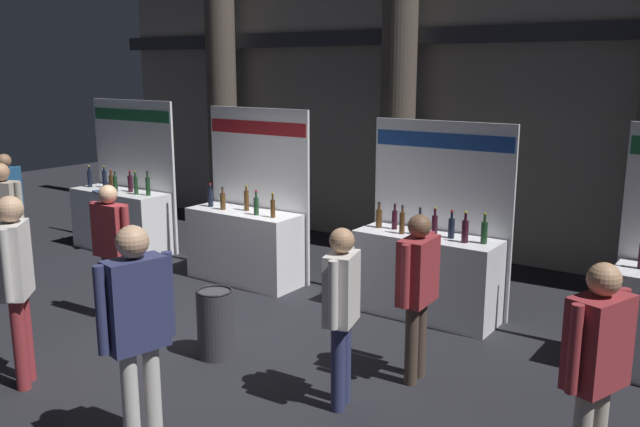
{
  "coord_description": "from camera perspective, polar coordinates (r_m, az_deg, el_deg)",
  "views": [
    {
      "loc": [
        4.92,
        -5.17,
        2.89
      ],
      "look_at": [
        0.62,
        0.98,
        1.25
      ],
      "focal_mm": 37.67,
      "sensor_mm": 36.0,
      "label": 1
    }
  ],
  "objects": [
    {
      "name": "ground_plane",
      "position": [
        7.7,
        -8.14,
        -9.85
      ],
      "size": [
        25.4,
        25.4,
        0.0
      ],
      "primitive_type": "plane",
      "color": "black"
    },
    {
      "name": "hall_colonnade",
      "position": [
        10.8,
        8.02,
        12.88
      ],
      "size": [
        12.7,
        1.02,
        6.09
      ],
      "color": "gray",
      "rests_on": "ground_plane"
    },
    {
      "name": "exhibitor_booth_0",
      "position": [
        11.2,
        -16.4,
        0.0
      ],
      "size": [
        1.82,
        0.73,
        2.39
      ],
      "color": "white",
      "rests_on": "ground_plane"
    },
    {
      "name": "exhibitor_booth_1",
      "position": [
        9.24,
        -6.29,
        -2.11
      ],
      "size": [
        1.7,
        0.66,
        2.36
      ],
      "color": "white",
      "rests_on": "ground_plane"
    },
    {
      "name": "exhibitor_booth_2",
      "position": [
        7.99,
        9.14,
        -4.54
      ],
      "size": [
        1.77,
        0.66,
        2.28
      ],
      "color": "white",
      "rests_on": "ground_plane"
    },
    {
      "name": "trash_bin",
      "position": [
        6.96,
        -8.88,
        -9.18
      ],
      "size": [
        0.37,
        0.37,
        0.71
      ],
      "color": "#38383D",
      "rests_on": "ground_plane"
    },
    {
      "name": "visitor_0",
      "position": [
        5.71,
        1.83,
        -7.67
      ],
      "size": [
        0.31,
        0.51,
        1.59
      ],
      "rotation": [
        0.0,
        0.0,
        4.98
      ],
      "color": "navy",
      "rests_on": "ground_plane"
    },
    {
      "name": "visitor_1",
      "position": [
        6.23,
        8.29,
        -5.82
      ],
      "size": [
        0.26,
        0.62,
        1.6
      ],
      "rotation": [
        0.0,
        0.0,
        1.62
      ],
      "color": "#47382D",
      "rests_on": "ground_plane"
    },
    {
      "name": "visitor_2",
      "position": [
        8.02,
        -17.33,
        -2.29
      ],
      "size": [
        0.58,
        0.22,
        1.6
      ],
      "rotation": [
        0.0,
        0.0,
        3.2
      ],
      "color": "#47382D",
      "rests_on": "ground_plane"
    },
    {
      "name": "visitor_3",
      "position": [
        9.35,
        -25.22,
        -0.32
      ],
      "size": [
        0.49,
        0.38,
        1.73
      ],
      "rotation": [
        0.0,
        0.0,
        0.45
      ],
      "color": "#23232D",
      "rests_on": "ground_plane"
    },
    {
      "name": "visitor_4",
      "position": [
        5.12,
        -15.28,
        -8.76
      ],
      "size": [
        0.31,
        0.59,
        1.8
      ],
      "rotation": [
        0.0,
        0.0,
        4.48
      ],
      "color": "silver",
      "rests_on": "ground_plane"
    },
    {
      "name": "visitor_7",
      "position": [
        6.63,
        -24.41,
        -4.76
      ],
      "size": [
        0.42,
        0.43,
        1.79
      ],
      "rotation": [
        0.0,
        0.0,
        5.47
      ],
      "color": "maroon",
      "rests_on": "ground_plane"
    },
    {
      "name": "visitor_8",
      "position": [
        4.9,
        22.45,
        -11.28
      ],
      "size": [
        0.39,
        0.58,
        1.66
      ],
      "rotation": [
        0.0,
        0.0,
        4.37
      ],
      "color": "#ADA393",
      "rests_on": "ground_plane"
    },
    {
      "name": "visitor_9",
      "position": [
        11.28,
        -25.02,
        1.28
      ],
      "size": [
        0.28,
        0.56,
        1.62
      ],
      "rotation": [
        0.0,
        0.0,
        1.74
      ],
      "color": "#23232D",
      "rests_on": "ground_plane"
    }
  ]
}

